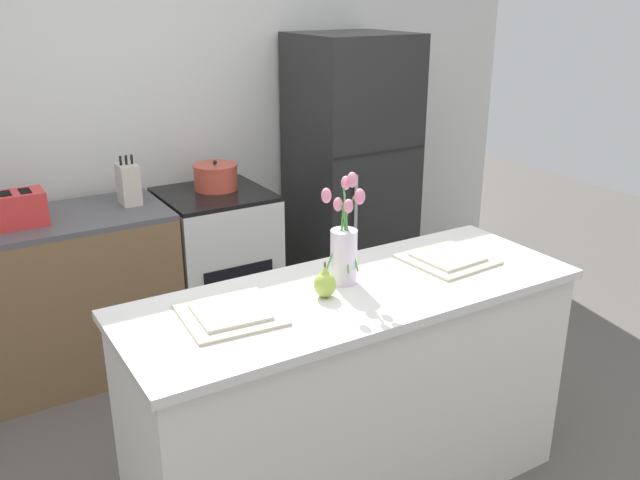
{
  "coord_description": "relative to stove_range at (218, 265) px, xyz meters",
  "views": [
    {
      "loc": [
        -1.33,
        -1.94,
        2.01
      ],
      "look_at": [
        0.0,
        0.25,
        1.06
      ],
      "focal_mm": 38.0,
      "sensor_mm": 36.0,
      "label": 1
    }
  ],
  "objects": [
    {
      "name": "back_wall",
      "position": [
        -0.1,
        0.4,
        0.89
      ],
      "size": [
        5.2,
        0.08,
        2.7
      ],
      "color": "silver",
      "rests_on": "ground_plane"
    },
    {
      "name": "kitchen_island",
      "position": [
        -0.1,
        -1.6,
        0.02
      ],
      "size": [
        1.8,
        0.66,
        0.94
      ],
      "color": "silver",
      "rests_on": "ground_plane"
    },
    {
      "name": "back_counter",
      "position": [
        -1.16,
        0.0,
        0.0
      ],
      "size": [
        1.68,
        0.6,
        0.91
      ],
      "color": "brown",
      "rests_on": "ground_plane"
    },
    {
      "name": "stove_range",
      "position": [
        0.0,
        0.0,
        0.0
      ],
      "size": [
        0.6,
        0.61,
        0.91
      ],
      "color": "silver",
      "rests_on": "ground_plane"
    },
    {
      "name": "refrigerator",
      "position": [
        0.95,
        0.0,
        0.43
      ],
      "size": [
        0.68,
        0.67,
        1.77
      ],
      "color": "black",
      "rests_on": "ground_plane"
    },
    {
      "name": "flower_vase",
      "position": [
        -0.1,
        -1.53,
        0.64
      ],
      "size": [
        0.15,
        0.15,
        0.44
      ],
      "color": "silver",
      "rests_on": "kitchen_island"
    },
    {
      "name": "pear_figurine",
      "position": [
        -0.23,
        -1.6,
        0.54
      ],
      "size": [
        0.08,
        0.08,
        0.14
      ],
      "color": "#9EBC47",
      "rests_on": "kitchen_island"
    },
    {
      "name": "plate_setting_left",
      "position": [
        -0.6,
        -1.56,
        0.5
      ],
      "size": [
        0.35,
        0.35,
        0.02
      ],
      "color": "beige",
      "rests_on": "kitchen_island"
    },
    {
      "name": "plate_setting_right",
      "position": [
        0.4,
        -1.56,
        0.5
      ],
      "size": [
        0.35,
        0.35,
        0.02
      ],
      "color": "beige",
      "rests_on": "kitchen_island"
    },
    {
      "name": "toaster",
      "position": [
        -1.05,
        -0.04,
        0.54
      ],
      "size": [
        0.28,
        0.18,
        0.17
      ],
      "color": "red",
      "rests_on": "back_counter"
    },
    {
      "name": "cooking_pot",
      "position": [
        0.04,
        0.06,
        0.53
      ],
      "size": [
        0.26,
        0.26,
        0.17
      ],
      "color": "#CC4C38",
      "rests_on": "stove_range"
    },
    {
      "name": "knife_block",
      "position": [
        -0.48,
        0.03,
        0.57
      ],
      "size": [
        0.1,
        0.14,
        0.27
      ],
      "color": "beige",
      "rests_on": "back_counter"
    }
  ]
}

